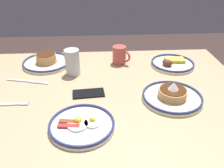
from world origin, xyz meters
name	(u,v)px	position (x,y,z in m)	size (l,w,h in m)	color
dining_table	(103,104)	(0.00, 0.00, 0.65)	(1.39, 0.95, 0.73)	tan
plate_near_main	(47,61)	(0.31, -0.30, 0.75)	(0.27, 0.27, 0.06)	silver
plate_center_pancakes	(82,125)	(0.08, 0.26, 0.75)	(0.25, 0.25, 0.04)	white
plate_far_companion	(172,63)	(-0.40, -0.24, 0.75)	(0.24, 0.24, 0.05)	silver
plate_far_side	(172,96)	(-0.30, 0.09, 0.75)	(0.26, 0.26, 0.09)	silver
coffee_mug	(120,55)	(-0.11, -0.30, 0.79)	(0.10, 0.09, 0.10)	#BF4C47
drinking_glass	(73,63)	(0.15, -0.18, 0.79)	(0.08, 0.08, 0.14)	silver
cell_phone	(89,93)	(0.06, 0.03, 0.74)	(0.14, 0.07, 0.01)	black
fork_near	(8,104)	(0.40, 0.09, 0.74)	(0.18, 0.02, 0.01)	silver
butter_knife	(28,81)	(0.37, -0.10, 0.74)	(0.22, 0.07, 0.01)	silver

